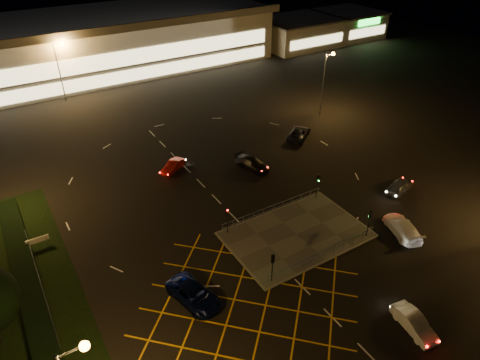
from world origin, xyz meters
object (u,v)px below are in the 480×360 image
car_circ_red (173,166)px  car_far_dkgrey (252,163)px  car_left_blue (194,294)px  signal_sw (273,263)px  car_queue_white (414,323)px  car_right_silver (400,186)px  signal_se (370,218)px  signal_nw (227,215)px  signal_ne (318,182)px  car_approach_white (403,227)px  car_east_grey (299,133)px

car_circ_red → car_far_dkgrey: bearing=28.2°
car_far_dkgrey → car_left_blue: bearing=-152.2°
signal_sw → car_circ_red: bearing=-90.9°
car_far_dkgrey → car_circ_red: 10.25m
car_queue_white → car_left_blue: car_left_blue is taller
car_right_silver → car_circ_red: car_right_silver is taller
signal_se → signal_nw: same height
signal_ne → car_left_blue: 20.11m
car_left_blue → car_far_dkgrey: (16.39, 15.92, -0.04)m
car_approach_white → signal_ne: bearing=-49.7°
signal_sw → car_far_dkgrey: size_ratio=0.63×
signal_ne → car_left_blue: bearing=-161.7°
car_queue_white → car_left_blue: size_ratio=0.78×
car_right_silver → car_left_blue: bearing=80.1°
signal_sw → car_right_silver: signal_sw is taller
signal_ne → signal_nw: bearing=180.0°
car_right_silver → car_approach_white: car_approach_white is taller
car_queue_white → car_circ_red: bearing=110.0°
car_queue_white → signal_nw: bearing=119.3°
signal_se → signal_ne: (0.00, 7.99, 0.00)m
car_far_dkgrey → car_approach_white: 20.15m
signal_ne → car_east_grey: size_ratio=0.59×
car_far_dkgrey → car_east_grey: 11.17m
signal_se → car_right_silver: (9.46, 3.95, -1.62)m
signal_se → signal_nw: bearing=-33.6°
signal_sw → car_right_silver: bearing=-169.6°
car_far_dkgrey → car_east_grey: size_ratio=0.93×
signal_sw → car_approach_white: bearing=174.3°
car_left_blue → car_approach_white: (22.58, -3.25, 0.02)m
car_approach_white → signal_sw: bearing=14.2°
signal_se → car_left_blue: (-19.03, 1.71, -1.60)m
signal_nw → car_queue_white: 19.54m
signal_sw → car_far_dkgrey: 20.03m
signal_sw → car_left_blue: (-7.03, 1.71, -1.60)m
car_east_grey → car_approach_white: bearing=134.2°
car_queue_white → signal_sw: bearing=132.4°
signal_ne → car_right_silver: (9.46, -4.04, -1.62)m
car_right_silver → car_approach_white: 8.07m
car_far_dkgrey → car_east_grey: bearing=3.0°
car_right_silver → car_east_grey: (-1.56, 17.38, -0.00)m
car_queue_white → car_left_blue: bearing=148.0°
car_right_silver → car_east_grey: bearing=-9.3°
car_east_grey → car_approach_white: 23.29m
signal_nw → signal_ne: bearing=0.0°
car_left_blue → car_right_silver: size_ratio=1.26×
signal_ne → car_east_grey: (7.89, 13.35, -1.62)m
car_circ_red → car_approach_white: (15.19, -24.09, 0.13)m
signal_ne → car_queue_white: (-5.23, -18.25, -1.67)m
car_left_blue → car_queue_white: bearing=-53.8°
signal_nw → car_circ_red: bearing=88.6°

